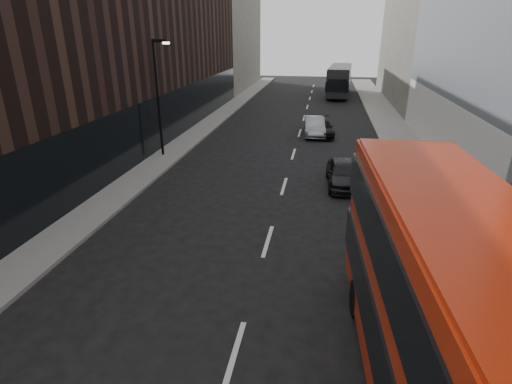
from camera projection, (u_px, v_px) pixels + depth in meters
The scene contains 11 objects.
sidewalk_right at pixel (399, 139), 29.82m from camera, with size 3.00×80.00×0.15m, color slate.
sidewalk_left at pixel (200, 131), 32.24m from camera, with size 2.00×80.00×0.15m, color slate.
building_victorian at pixel (420, 10), 42.99m from camera, with size 6.50×24.00×21.00m.
building_left_mid at pixel (174, 38), 34.77m from camera, with size 5.00×24.00×14.00m, color black.
building_left_far at pixel (231, 40), 55.07m from camera, with size 5.00×20.00×13.00m, color #605C54.
street_lamp at pixel (159, 91), 24.34m from camera, with size 1.06×0.22×7.00m.
red_bus at pixel (462, 335), 7.01m from camera, with size 3.43×11.79×4.71m.
grey_bus at pixel (339, 80), 49.80m from camera, with size 3.38×11.28×3.60m.
car_a at pixel (343, 173), 20.81m from camera, with size 1.65×4.09×1.40m, color black.
car_b at pixel (314, 126), 31.04m from camera, with size 1.48×4.26×1.40m, color gray.
car_c at pixel (322, 128), 30.98m from camera, with size 1.71×4.21×1.22m, color black.
Camera 1 is at (1.85, -5.52, 7.56)m, focal length 28.00 mm.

